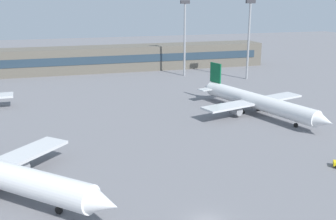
# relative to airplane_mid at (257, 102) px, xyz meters

# --- Properties ---
(ground_plane) EXTENTS (400.00, 400.00, 0.00)m
(ground_plane) POSITION_rel_airplane_mid_xyz_m (-28.96, -0.62, -3.07)
(ground_plane) COLOR slate
(terminal_building) EXTENTS (129.91, 12.13, 9.00)m
(terminal_building) POSITION_rel_airplane_mid_xyz_m (-28.96, 68.74, 1.43)
(terminal_building) COLOR #5B564C
(terminal_building) RESTS_ON ground_plane
(airplane_mid) EXTENTS (28.39, 39.94, 10.06)m
(airplane_mid) POSITION_rel_airplane_mid_xyz_m (0.00, 0.00, 0.00)
(airplane_mid) COLOR silver
(airplane_mid) RESTS_ON ground_plane
(floodlight_tower_west) EXTENTS (3.20, 0.80, 25.68)m
(floodlight_tower_west) POSITION_rel_airplane_mid_xyz_m (-0.67, 50.84, 11.79)
(floodlight_tower_west) COLOR gray
(floodlight_tower_west) RESTS_ON ground_plane
(floodlight_tower_east) EXTENTS (3.20, 0.80, 25.91)m
(floodlight_tower_east) POSITION_rel_airplane_mid_xyz_m (17.52, 39.08, 11.91)
(floodlight_tower_east) COLOR gray
(floodlight_tower_east) RESTS_ON ground_plane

